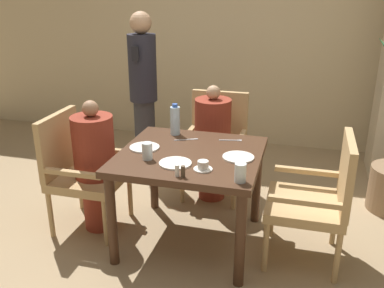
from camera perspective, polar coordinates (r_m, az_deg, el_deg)
ground_plane at (r=3.43m, az=-0.22°, el=-12.63°), size 16.00×16.00×0.00m
wall_back at (r=5.16m, az=6.90°, el=15.25°), size 8.00×0.06×2.80m
dining_table at (r=3.12m, az=-0.23°, el=-2.94°), size 1.01×0.96×0.73m
chair_left_side at (r=3.51m, az=-14.84°, el=-3.04°), size 0.53×0.53×0.94m
diner_in_left_chair at (r=3.43m, az=-12.78°, el=-2.73°), size 0.32×0.32×1.07m
chair_far_side at (r=3.97m, az=3.19°, el=0.49°), size 0.53×0.53×0.94m
diner_in_far_chair at (r=3.83m, az=2.74°, el=0.26°), size 0.32×0.32×1.06m
chair_right_side at (r=3.09m, az=16.54°, el=-6.65°), size 0.53×0.53×0.94m
standing_host at (r=4.35m, az=-6.50°, el=7.24°), size 0.28×0.31×1.63m
plate_main_left at (r=3.01m, az=6.19°, el=-1.75°), size 0.22×0.22×0.01m
plate_main_right at (r=3.19m, az=-6.33°, el=-0.42°), size 0.22×0.22×0.01m
plate_dessert_center at (r=2.90m, az=-2.24°, el=-2.58°), size 0.22×0.22×0.01m
teacup_with_saucer at (r=2.80m, az=1.48°, el=-2.96°), size 0.13×0.13×0.06m
water_bottle at (r=3.42m, az=-2.26°, el=3.18°), size 0.08×0.08×0.25m
glass_tall_near at (r=2.97m, az=-5.99°, el=-0.94°), size 0.07×0.07×0.12m
glass_tall_mid at (r=2.64m, az=6.47°, el=-3.83°), size 0.07×0.07×0.12m
salt_shaker at (r=2.70m, az=-2.00°, el=-3.56°), size 0.03×0.03×0.08m
pepper_shaker at (r=2.69m, az=-1.20°, el=-3.69°), size 0.03×0.03×0.08m
fork_beside_plate at (r=3.33m, az=5.49°, el=0.50°), size 0.18×0.05×0.00m
knife_beside_plate at (r=3.33m, az=-0.62°, el=0.60°), size 0.17×0.09×0.00m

